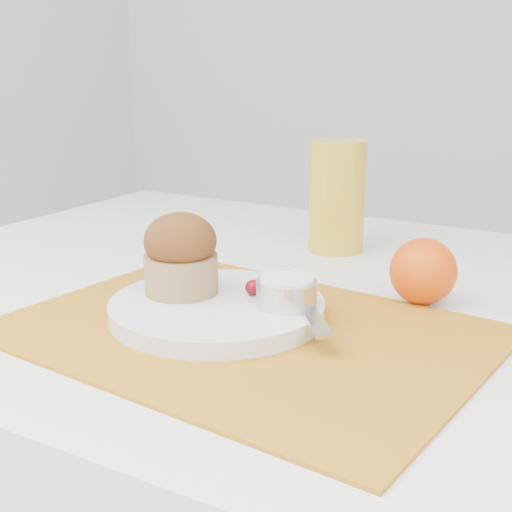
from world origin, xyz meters
The scene contains 10 objects.
placemat centered at (-0.03, -0.10, 0.75)m, with size 0.46×0.34×0.00m, color #B67219.
plate centered at (-0.07, -0.09, 0.76)m, with size 0.22×0.22×0.02m, color white.
ramekin centered at (0.00, -0.06, 0.79)m, with size 0.06×0.06×0.03m, color silver.
cream centered at (0.00, -0.06, 0.80)m, with size 0.05×0.05×0.01m, color white.
raspberry_near centered at (-0.05, -0.05, 0.78)m, with size 0.02×0.02×0.02m, color #51020B.
raspberry_far centered at (-0.03, -0.06, 0.78)m, with size 0.02×0.02×0.02m, color #5A0219.
butter_knife centered at (0.01, -0.05, 0.77)m, with size 0.20×0.02×0.00m, color #B4B5BD.
orange centered at (0.09, 0.07, 0.79)m, with size 0.07×0.07×0.07m, color #EF5408.
juice_glass centered at (-0.08, 0.23, 0.83)m, with size 0.08×0.08×0.15m, color gold.
muffin centered at (-0.12, -0.08, 0.81)m, with size 0.08×0.08×0.09m.
Camera 1 is at (0.31, -0.66, 1.02)m, focal length 50.00 mm.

